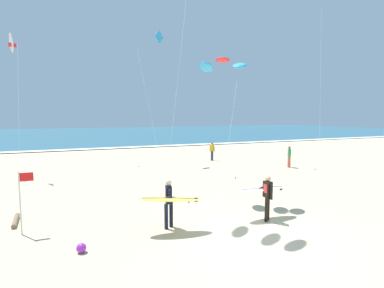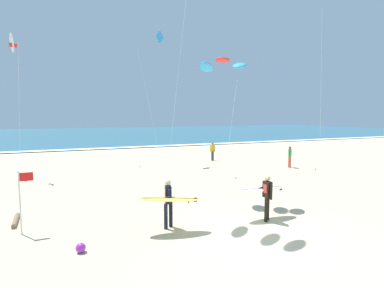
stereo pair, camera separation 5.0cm
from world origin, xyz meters
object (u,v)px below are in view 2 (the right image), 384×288
object	(u,v)px
surfer_trailing	(169,200)
lifeguard_flag	(22,196)
kite_diamond_cobalt_distant	(159,43)
bystander_yellow_top	(213,151)
kite_arc_scarlet_low	(223,65)
kite_delta_ivory_high	(13,43)
surfer_lead	(264,192)
bystander_green_top	(290,157)
beach_ball	(81,248)
driftwood_log	(16,220)

from	to	relation	value
surfer_trailing	lifeguard_flag	xyz separation A→B (m)	(-4.52, 1.50, 0.22)
surfer_trailing	kite_diamond_cobalt_distant	world-z (taller)	kite_diamond_cobalt_distant
bystander_yellow_top	kite_arc_scarlet_low	bearing A→B (deg)	-114.80
kite_delta_ivory_high	kite_diamond_cobalt_distant	world-z (taller)	kite_diamond_cobalt_distant
kite_diamond_cobalt_distant	kite_delta_ivory_high	bearing A→B (deg)	-169.01
surfer_lead	bystander_green_top	world-z (taller)	surfer_lead
beach_ball	driftwood_log	size ratio (longest dim) A/B	0.20
kite_delta_ivory_high	kite_arc_scarlet_low	size ratio (longest dim) A/B	1.38
bystander_green_top	beach_ball	distance (m)	17.40
kite_delta_ivory_high	kite_arc_scarlet_low	xyz separation A→B (m)	(9.28, -9.43, -2.10)
kite_delta_ivory_high	bystander_yellow_top	world-z (taller)	kite_delta_ivory_high
kite_arc_scarlet_low	driftwood_log	xyz separation A→B (m)	(-8.33, 0.27, -6.04)
kite_delta_ivory_high	beach_ball	bearing A→B (deg)	-76.52
kite_delta_ivory_high	kite_diamond_cobalt_distant	xyz separation A→B (m)	(9.74, 1.89, 1.31)
kite_delta_ivory_high	bystander_green_top	size ratio (longest dim) A/B	5.57
kite_diamond_cobalt_distant	bystander_green_top	xyz separation A→B (m)	(8.31, -5.77, -8.72)
kite_diamond_cobalt_distant	kite_arc_scarlet_low	bearing A→B (deg)	-92.32
surfer_trailing	bystander_green_top	bearing A→B (deg)	33.70
kite_delta_ivory_high	bystander_green_top	world-z (taller)	kite_delta_ivory_high
bystander_yellow_top	bystander_green_top	bearing A→B (deg)	-54.52
kite_arc_scarlet_low	bystander_yellow_top	bearing A→B (deg)	65.20
kite_diamond_cobalt_distant	bystander_green_top	size ratio (longest dim) A/B	6.64
surfer_trailing	lifeguard_flag	world-z (taller)	lifeguard_flag
surfer_trailing	surfer_lead	bearing A→B (deg)	-6.15
kite_diamond_cobalt_distant	beach_ball	bearing A→B (deg)	-114.82
kite_delta_ivory_high	beach_ball	world-z (taller)	kite_delta_ivory_high
surfer_trailing	beach_ball	bearing A→B (deg)	-167.45
bystander_yellow_top	driftwood_log	distance (m)	17.03
lifeguard_flag	driftwood_log	size ratio (longest dim) A/B	1.50
beach_ball	bystander_green_top	bearing A→B (deg)	30.22
surfer_trailing	driftwood_log	world-z (taller)	surfer_trailing
lifeguard_flag	beach_ball	distance (m)	2.93
kite_arc_scarlet_low	kite_delta_ivory_high	bearing A→B (deg)	134.54
kite_delta_ivory_high	lifeguard_flag	distance (m)	12.66
bystander_green_top	lifeguard_flag	size ratio (longest dim) A/B	0.76
surfer_lead	kite_diamond_cobalt_distant	bearing A→B (deg)	88.98
kite_arc_scarlet_low	lifeguard_flag	size ratio (longest dim) A/B	3.06
bystander_yellow_top	beach_ball	size ratio (longest dim) A/B	5.68
surfer_trailing	kite_delta_ivory_high	distance (m)	15.16
surfer_lead	kite_arc_scarlet_low	size ratio (longest dim) A/B	0.33
kite_delta_ivory_high	kite_diamond_cobalt_distant	bearing A→B (deg)	10.99
surfer_lead	lifeguard_flag	xyz separation A→B (m)	(-8.13, 1.89, 0.22)
kite_delta_ivory_high	surfer_lead	bearing A→B (deg)	-52.54
kite_diamond_cobalt_distant	beach_ball	distance (m)	18.55
surfer_lead	surfer_trailing	world-z (taller)	same
kite_delta_ivory_high	kite_arc_scarlet_low	world-z (taller)	kite_delta_ivory_high
surfer_trailing	lifeguard_flag	size ratio (longest dim) A/B	1.04
surfer_lead	lifeguard_flag	bearing A→B (deg)	166.90
kite_arc_scarlet_low	driftwood_log	world-z (taller)	kite_arc_scarlet_low
kite_diamond_cobalt_distant	bystander_yellow_top	size ratio (longest dim) A/B	6.64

